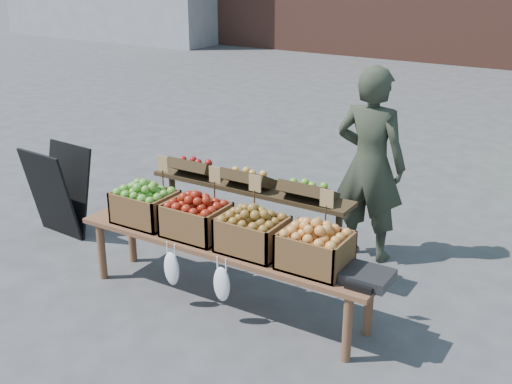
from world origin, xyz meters
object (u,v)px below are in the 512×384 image
Objects in this scene: crate_golden_apples at (145,207)px; weighing_scale at (368,277)px; display_bench at (224,274)px; crate_green_apples at (315,250)px; crate_red_apples at (252,234)px; vendor at (370,165)px; chalkboard_sign at (59,191)px; back_table at (249,214)px; crate_russet_pears at (196,220)px.

weighing_scale is (2.08, 0.00, -0.10)m from crate_golden_apples.
display_bench is 5.40× the size of crate_green_apples.
crate_green_apples reaches higher than weighing_scale.
crate_golden_apples is at bearing 180.00° from crate_red_apples.
weighing_scale is at bearing 112.60° from vendor.
chalkboard_sign is (-2.91, -1.19, -0.46)m from vendor.
display_bench is 0.93m from crate_green_apples.
crate_golden_apples is at bearing -7.56° from chalkboard_sign.
vendor is 1.22m from back_table.
crate_golden_apples is at bearing 180.00° from weighing_scale.
back_table reaches higher than weighing_scale.
weighing_scale is (1.46, -0.72, 0.09)m from back_table.
chalkboard_sign is at bearing 174.46° from crate_green_apples.
chalkboard_sign is 1.90× the size of crate_red_apples.
back_table is (-0.85, -0.77, -0.41)m from vendor.
back_table is at bearing 42.47° from vendor.
crate_golden_apples and crate_russet_pears have the same top height.
crate_green_apples is (1.10, 0.00, 0.00)m from crate_russet_pears.
crate_golden_apples is 1.00× the size of crate_red_apples.
crate_green_apples is (3.10, -0.30, 0.24)m from chalkboard_sign.
back_table is at bearing 84.65° from crate_russet_pears.
vendor reaches higher than crate_russet_pears.
weighing_scale is at bearing 0.00° from crate_green_apples.
crate_russet_pears is at bearing 180.00° from crate_green_apples.
crate_russet_pears and crate_red_apples have the same top height.
vendor is at bearing 97.08° from crate_green_apples.
crate_green_apples is (0.55, 0.00, 0.00)m from crate_red_apples.
back_table is 4.20× the size of crate_russet_pears.
crate_red_apples is at bearing 0.00° from crate_golden_apples.
vendor is 3.72× the size of crate_green_apples.
display_bench is at bearing 0.00° from crate_golden_apples.
crate_russet_pears is 1.53m from weighing_scale.
weighing_scale is (1.53, 0.00, -0.10)m from crate_russet_pears.
weighing_scale is (0.97, 0.00, -0.10)m from crate_red_apples.
crate_red_apples is at bearing 0.00° from crate_russet_pears.
crate_green_apples is at bearing -1.36° from chalkboard_sign.
crate_russet_pears is 1.47× the size of weighing_scale.
vendor reaches higher than weighing_scale.
crate_red_apples is 0.55m from crate_green_apples.
crate_golden_apples is 1.10m from crate_red_apples.
crate_russet_pears is (-0.92, -1.49, -0.22)m from vendor.
chalkboard_sign reaches higher than crate_golden_apples.
crate_golden_apples is (-0.82, 0.00, 0.42)m from display_bench.
vendor reaches higher than crate_green_apples.
crate_golden_apples is (1.45, -0.30, 0.24)m from chalkboard_sign.
vendor is at bearing 66.71° from display_bench.
chalkboard_sign is 0.45× the size of back_table.
crate_golden_apples is 2.08m from weighing_scale.
crate_russet_pears is at bearing 180.00° from display_bench.
back_table is 4.20× the size of crate_green_apples.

